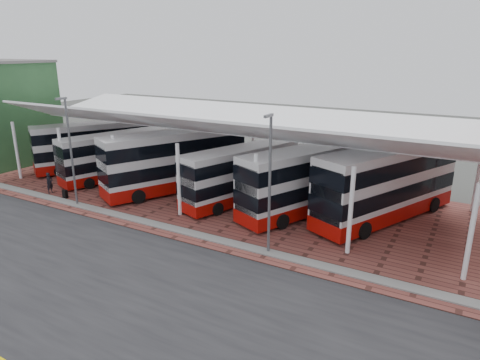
{
  "coord_description": "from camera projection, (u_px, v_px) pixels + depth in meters",
  "views": [
    {
      "loc": [
        11.6,
        -13.99,
        11.34
      ],
      "look_at": [
        -1.56,
        9.27,
        3.09
      ],
      "focal_mm": 32.0,
      "sensor_mm": 36.0,
      "label": 1
    }
  ],
  "objects": [
    {
      "name": "bus_2",
      "position": [
        175.0,
        162.0,
        34.86
      ],
      "size": [
        7.76,
        11.86,
        4.9
      ],
      "rotation": [
        0.0,
        0.0,
        -0.46
      ],
      "color": "silver",
      "rests_on": "forecourt"
    },
    {
      "name": "pedestrian",
      "position": [
        50.0,
        183.0,
        34.58
      ],
      "size": [
        0.47,
        0.66,
        1.7
      ],
      "primitive_type": "imported",
      "rotation": [
        0.0,
        0.0,
        1.68
      ],
      "color": "black",
      "rests_on": "forecourt"
    },
    {
      "name": "north_kerb",
      "position": [
        237.0,
        245.0,
        25.57
      ],
      "size": [
        120.0,
        0.8,
        0.14
      ],
      "primitive_type": "cube",
      "color": "slate",
      "rests_on": "ground"
    },
    {
      "name": "ground",
      "position": [
        173.0,
        296.0,
        20.44
      ],
      "size": [
        140.0,
        140.0,
        0.0
      ],
      "primitive_type": "plane",
      "color": "#3F403C"
    },
    {
      "name": "bus_3",
      "position": [
        241.0,
        175.0,
        32.46
      ],
      "size": [
        5.53,
        10.39,
        4.2
      ],
      "rotation": [
        0.0,
        0.0,
        -0.33
      ],
      "color": "silver",
      "rests_on": "forecourt"
    },
    {
      "name": "lamp_east",
      "position": [
        270.0,
        181.0,
        23.43
      ],
      "size": [
        0.16,
        0.9,
        8.07
      ],
      "color": "#5D5E64",
      "rests_on": "ground"
    },
    {
      "name": "canopy",
      "position": [
        220.0,
        123.0,
        33.14
      ],
      "size": [
        37.0,
        11.63,
        7.07
      ],
      "color": "white",
      "rests_on": "ground"
    },
    {
      "name": "bus_0",
      "position": [
        94.0,
        146.0,
        41.27
      ],
      "size": [
        7.75,
        10.62,
        4.49
      ],
      "rotation": [
        0.0,
        0.0,
        -0.54
      ],
      "color": "silver",
      "rests_on": "forecourt"
    },
    {
      "name": "forecourt",
      "position": [
        309.0,
        215.0,
        30.3
      ],
      "size": [
        72.0,
        16.0,
        0.06
      ],
      "primitive_type": "cube",
      "color": "brown",
      "rests_on": "ground"
    },
    {
      "name": "bus_4",
      "position": [
        308.0,
        181.0,
        30.26
      ],
      "size": [
        6.9,
        11.42,
        4.67
      ],
      "rotation": [
        0.0,
        0.0,
        -0.41
      ],
      "color": "silver",
      "rests_on": "forecourt"
    },
    {
      "name": "bus_5",
      "position": [
        387.0,
        184.0,
        28.95
      ],
      "size": [
        7.56,
        12.19,
        5.0
      ],
      "rotation": [
        0.0,
        0.0,
        -0.43
      ],
      "color": "silver",
      "rests_on": "forecourt"
    },
    {
      "name": "bus_1",
      "position": [
        116.0,
        156.0,
        38.12
      ],
      "size": [
        5.41,
        10.22,
        4.13
      ],
      "rotation": [
        0.0,
        0.0,
        -0.33
      ],
      "color": "silver",
      "rests_on": "forecourt"
    },
    {
      "name": "road",
      "position": [
        159.0,
        306.0,
        19.6
      ],
      "size": [
        120.0,
        14.0,
        0.02
      ],
      "primitive_type": "cube",
      "color": "black",
      "rests_on": "ground"
    },
    {
      "name": "lamp_west",
      "position": [
        70.0,
        149.0,
        30.96
      ],
      "size": [
        0.16,
        0.9,
        8.07
      ],
      "color": "#5D5E64",
      "rests_on": "ground"
    },
    {
      "name": "suitcase",
      "position": [
        65.0,
        194.0,
        33.57
      ],
      "size": [
        0.38,
        0.27,
        0.65
      ],
      "primitive_type": "cube",
      "color": "black",
      "rests_on": "forecourt"
    }
  ]
}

